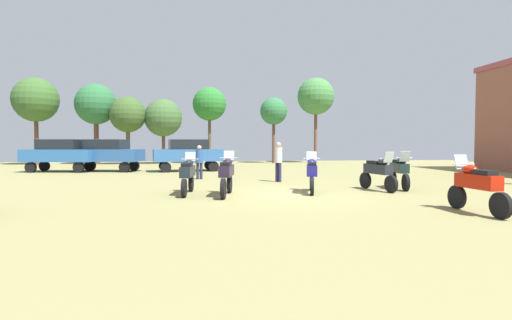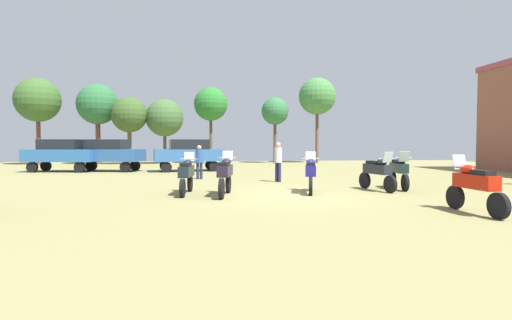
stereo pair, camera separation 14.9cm
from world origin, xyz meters
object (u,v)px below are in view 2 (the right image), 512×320
object	(u,v)px
person_1	(278,159)
tree_6	(165,118)
tree_3	(275,112)
car_3	(189,153)
tree_5	(129,115)
tree_7	(211,104)
car_1	(108,153)
tree_2	(317,97)
motorcycle_7	(187,174)
motorcycle_5	(377,171)
motorcycle_1	(475,185)
motorcycle_9	(225,174)
tree_4	(38,100)
tree_1	(98,105)
motorcycle_8	(311,173)
motorcycle_2	(399,170)
person_2	(199,159)
car_2	(62,153)

from	to	relation	value
person_1	tree_6	distance (m)	18.37
tree_3	car_3	bearing A→B (deg)	-125.56
tree_5	tree_7	distance (m)	6.84
car_1	tree_2	distance (m)	18.91
motorcycle_7	tree_3	bearing A→B (deg)	78.48
motorcycle_5	tree_6	world-z (taller)	tree_6
motorcycle_1	motorcycle_9	xyz separation A→B (m)	(-6.15, 3.96, 0.02)
car_1	tree_2	bearing A→B (deg)	-47.84
car_3	tree_4	distance (m)	16.03
car_3	person_1	xyz separation A→B (m)	(4.54, -7.46, -0.11)
car_3	tree_7	bearing A→B (deg)	-18.95
tree_7	tree_3	bearing A→B (deg)	4.86
motorcycle_5	tree_2	world-z (taller)	tree_2
car_3	tree_4	size ratio (longest dim) A/B	0.64
car_1	tree_1	size ratio (longest dim) A/B	0.68
motorcycle_8	car_1	world-z (taller)	car_1
person_1	tree_2	world-z (taller)	tree_2
motorcycle_2	tree_6	world-z (taller)	tree_6
person_2	tree_3	world-z (taller)	tree_3
car_1	car_2	xyz separation A→B (m)	(-2.72, -0.10, 0.00)
car_1	motorcycle_1	bearing A→B (deg)	-129.21
motorcycle_2	tree_4	world-z (taller)	tree_4
motorcycle_8	car_3	size ratio (longest dim) A/B	0.45
motorcycle_8	tree_4	distance (m)	27.35
tree_1	motorcycle_9	bearing A→B (deg)	-64.10
tree_1	tree_7	bearing A→B (deg)	-0.03
car_2	tree_3	distance (m)	17.74
car_1	tree_4	xyz separation A→B (m)	(-7.74, 8.41, 4.10)
motorcycle_5	tree_5	size ratio (longest dim) A/B	0.38
person_1	tree_7	distance (m)	17.39
tree_6	tree_1	bearing A→B (deg)	-179.48
person_1	tree_1	distance (m)	21.29
person_2	tree_5	distance (m)	16.04
tree_5	person_1	bearing A→B (deg)	-57.99
motorcycle_1	tree_6	world-z (taller)	tree_6
motorcycle_9	person_1	bearing A→B (deg)	70.50
tree_2	tree_5	size ratio (longest dim) A/B	1.35
person_2	tree_4	distance (m)	20.38
car_1	person_1	world-z (taller)	car_1
car_1	tree_7	distance (m)	11.51
tree_5	car_1	bearing A→B (deg)	-86.85
tree_3	tree_7	size ratio (longest dim) A/B	0.88
motorcycle_1	tree_7	distance (m)	26.41
motorcycle_2	motorcycle_8	bearing A→B (deg)	20.73
car_3	tree_3	bearing A→B (deg)	-46.91
motorcycle_1	motorcycle_9	world-z (taller)	motorcycle_9
motorcycle_7	person_2	size ratio (longest dim) A/B	1.34
car_1	tree_1	distance (m)	10.10
motorcycle_2	motorcycle_7	size ratio (longest dim) A/B	0.98
motorcycle_5	tree_7	bearing A→B (deg)	-85.97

